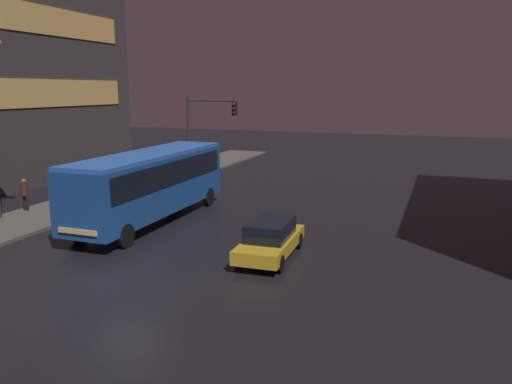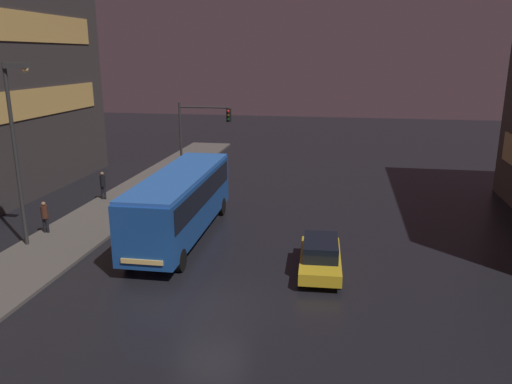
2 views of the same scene
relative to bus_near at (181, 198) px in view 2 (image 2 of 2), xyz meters
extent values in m
plane|color=black|center=(3.36, -6.97, -2.09)|extent=(120.00, 120.00, 0.00)
cube|color=#56514C|center=(-5.64, 3.03, -2.02)|extent=(4.00, 48.00, 0.15)
cube|color=#E0B25B|center=(-11.58, 4.24, 4.03)|extent=(0.24, 18.70, 1.80)
cube|color=#E0B25B|center=(-11.58, 4.24, 8.66)|extent=(0.24, 18.70, 1.80)
cube|color=#194793|center=(0.00, 0.00, -0.20)|extent=(2.76, 10.87, 2.69)
cube|color=black|center=(0.00, 0.00, 0.39)|extent=(2.80, 10.01, 1.10)
cube|color=blue|center=(0.00, 0.00, 1.22)|extent=(2.70, 10.66, 0.16)
cube|color=#F4CC72|center=(0.09, -5.43, -1.14)|extent=(1.80, 0.13, 0.20)
cylinder|color=black|center=(1.25, -3.99, -1.59)|extent=(0.27, 1.00, 1.00)
cylinder|color=black|center=(-1.12, -4.03, -1.59)|extent=(0.27, 1.00, 1.00)
cylinder|color=black|center=(1.12, 4.04, -1.59)|extent=(0.27, 1.00, 1.00)
cylinder|color=black|center=(-1.25, 4.00, -1.59)|extent=(0.27, 1.00, 1.00)
cube|color=gold|center=(7.21, -3.03, -1.54)|extent=(1.92, 4.39, 0.50)
cube|color=black|center=(7.21, -3.03, -0.96)|extent=(1.57, 2.44, 0.67)
cylinder|color=black|center=(8.06, -4.45, -1.77)|extent=(0.23, 0.65, 0.64)
cylinder|color=black|center=(6.50, -4.52, -1.77)|extent=(0.23, 0.65, 0.64)
cylinder|color=black|center=(7.92, -1.54, -1.77)|extent=(0.23, 0.65, 0.64)
cylinder|color=black|center=(6.36, -1.62, -1.77)|extent=(0.23, 0.65, 0.64)
cylinder|color=black|center=(-7.16, -0.93, -1.55)|extent=(0.14, 0.14, 0.79)
cylinder|color=black|center=(-6.98, -0.93, -1.55)|extent=(0.14, 0.14, 0.79)
cylinder|color=#422319|center=(-7.07, -0.93, -0.83)|extent=(0.39, 0.39, 0.66)
sphere|color=#8C664C|center=(-7.07, -0.93, -0.39)|extent=(0.22, 0.22, 0.22)
cylinder|color=black|center=(-7.09, 5.39, -1.52)|extent=(0.14, 0.14, 0.85)
cylinder|color=black|center=(-6.91, 5.39, -1.52)|extent=(0.14, 0.14, 0.85)
cylinder|color=black|center=(-7.00, 5.39, -0.73)|extent=(0.42, 0.42, 0.71)
sphere|color=#8C664C|center=(-7.00, 5.39, -0.27)|extent=(0.22, 0.22, 0.22)
cylinder|color=#2D2D2D|center=(-3.23, 9.91, 0.87)|extent=(0.16, 0.16, 5.94)
cylinder|color=#2D2D2D|center=(-1.50, 9.91, 3.54)|extent=(3.46, 0.12, 0.12)
cube|color=black|center=(0.23, 9.91, 3.04)|extent=(0.30, 0.24, 0.90)
sphere|color=red|center=(0.23, 9.77, 3.32)|extent=(0.18, 0.18, 0.18)
sphere|color=#3B2B07|center=(0.23, 9.77, 3.04)|extent=(0.18, 0.18, 0.18)
sphere|color=black|center=(0.23, 9.77, 2.76)|extent=(0.18, 0.18, 0.18)
cylinder|color=#2D2D2D|center=(-7.06, -2.61, 2.37)|extent=(0.18, 0.18, 8.62)
cube|color=#383838|center=(-6.46, -2.61, 6.53)|extent=(1.10, 0.36, 0.24)
sphere|color=#F4CC72|center=(-6.06, -2.61, 6.38)|extent=(0.32, 0.32, 0.32)
camera|label=1|loc=(13.19, -20.44, 4.29)|focal=35.00mm
camera|label=2|loc=(7.95, -23.15, 7.00)|focal=35.00mm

